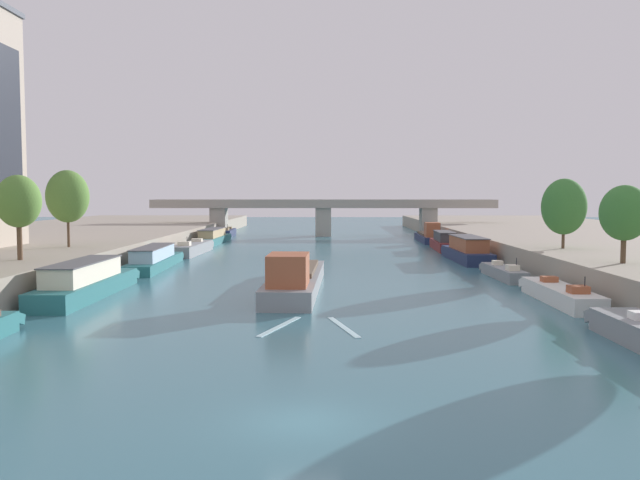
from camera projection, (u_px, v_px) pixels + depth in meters
ground_plane at (303, 422)px, 21.94m from camera, size 400.00×400.00×0.00m
quay_left at (2, 249)px, 77.17m from camera, size 36.00×170.00×2.43m
barge_midriver at (295, 278)px, 51.28m from camera, size 4.24×21.45×3.47m
wake_behind_barge at (311, 327)px, 37.74m from camera, size 5.60×5.98×0.03m
moored_boat_left_gap_after at (87, 282)px, 48.61m from camera, size 3.01×16.41×2.71m
moored_boat_left_midway at (155, 259)px, 67.48m from camera, size 3.31×17.00×2.30m
moored_boat_left_end at (192, 248)px, 84.45m from camera, size 3.08×14.59×2.44m
moored_boat_left_downstream at (213, 237)px, 102.14m from camera, size 3.15×17.01×2.30m
moored_boat_left_lone at (228, 233)px, 119.88m from camera, size 2.21×11.37×2.31m
moored_boat_right_end at (560, 294)px, 46.19m from camera, size 2.27×12.11×2.26m
moored_boat_right_lone at (503, 272)px, 59.65m from camera, size 2.01×10.11×2.11m
moored_boat_right_midway at (467, 251)px, 74.93m from camera, size 3.33×15.02×2.84m
moored_boat_right_downstream at (444, 242)px, 90.06m from camera, size 2.94×12.62×2.55m
moored_boat_right_far at (429, 236)px, 105.54m from camera, size 3.23×15.84×3.24m
tree_left_second at (18, 202)px, 51.25m from camera, size 3.39×3.39×6.56m
tree_left_end_of_row at (68, 196)px, 63.85m from camera, size 4.02×4.02×7.39m
tree_right_end_of_row at (624, 213)px, 48.83m from camera, size 3.53×3.53×5.76m
tree_right_second at (564, 207)px, 62.26m from camera, size 4.11×4.11×6.55m
bridge_far at (323, 213)px, 120.10m from camera, size 61.80×4.40×6.58m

